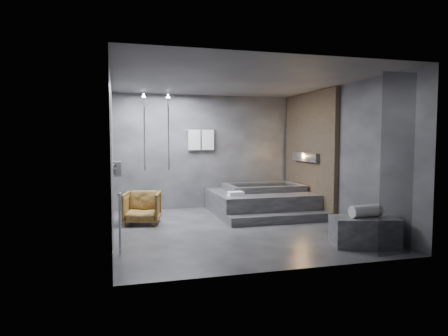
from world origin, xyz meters
name	(u,v)px	position (x,y,z in m)	size (l,w,h in m)	color
room	(251,138)	(0.40, 0.24, 1.73)	(5.00, 5.04, 2.82)	#2A2A2D
tub_deck	(260,202)	(1.05, 1.45, 0.25)	(2.20, 2.00, 0.50)	#2F2F31
tub_step	(280,218)	(1.05, 0.27, 0.09)	(2.20, 0.36, 0.18)	#2F2F31
concrete_bench	(364,231)	(1.67, -1.69, 0.23)	(1.02, 0.56, 0.46)	#37373A
driftwood_chair	(142,208)	(-1.69, 0.94, 0.33)	(0.70, 0.72, 0.65)	#472F11
rolled_towel	(366,211)	(1.70, -1.67, 0.56)	(0.20, 0.20, 0.54)	silver
deck_towel	(236,194)	(0.30, 0.95, 0.54)	(0.32, 0.24, 0.09)	white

